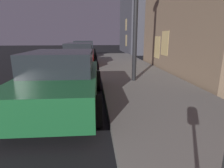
% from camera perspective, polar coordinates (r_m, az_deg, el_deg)
% --- Properties ---
extents(car_green, '(2.16, 4.31, 1.43)m').
position_cam_1_polar(car_green, '(5.03, -15.41, 1.43)').
color(car_green, '#19592D').
rests_on(car_green, ground).
extents(car_red, '(1.98, 4.19, 1.43)m').
position_cam_1_polar(car_red, '(11.44, -10.15, 8.94)').
color(car_red, maroon).
rests_on(car_red, ground).
extents(car_black, '(2.10, 4.19, 1.43)m').
position_cam_1_polar(car_black, '(17.00, -8.79, 10.77)').
color(car_black, black).
rests_on(car_black, ground).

